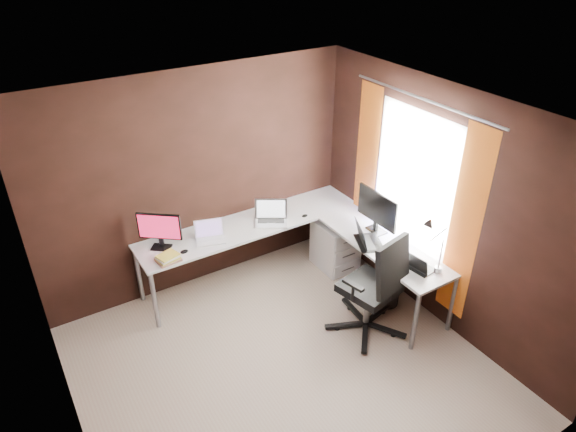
# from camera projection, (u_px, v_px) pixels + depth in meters

# --- Properties ---
(room) EXTENTS (3.60, 3.60, 2.50)m
(room) POSITION_uv_depth(u_px,v_px,m) (314.00, 247.00, 4.46)
(room) COLOR tan
(room) RESTS_ON ground
(desk) EXTENTS (2.65, 2.25, 0.73)m
(desk) POSITION_uv_depth(u_px,v_px,m) (300.00, 236.00, 5.71)
(desk) COLOR white
(desk) RESTS_ON ground
(drawer_pedestal) EXTENTS (0.42, 0.50, 0.60)m
(drawer_pedestal) POSITION_uv_depth(u_px,v_px,m) (335.00, 245.00, 6.25)
(drawer_pedestal) COLOR white
(drawer_pedestal) RESTS_ON ground
(monitor_left) EXTENTS (0.38, 0.31, 0.40)m
(monitor_left) POSITION_uv_depth(u_px,v_px,m) (159.00, 229.00, 5.32)
(monitor_left) COLOR black
(monitor_left) RESTS_ON desk
(monitor_right) EXTENTS (0.15, 0.59, 0.48)m
(monitor_right) POSITION_uv_depth(u_px,v_px,m) (377.00, 210.00, 5.57)
(monitor_right) COLOR black
(monitor_right) RESTS_ON desk
(laptop_white) EXTENTS (0.36, 0.30, 0.21)m
(laptop_white) POSITION_uv_depth(u_px,v_px,m) (210.00, 236.00, 5.54)
(laptop_white) COLOR white
(laptop_white) RESTS_ON desk
(laptop_silver) EXTENTS (0.45, 0.42, 0.24)m
(laptop_silver) POSITION_uv_depth(u_px,v_px,m) (271.00, 217.00, 5.86)
(laptop_silver) COLOR silver
(laptop_silver) RESTS_ON desk
(laptop_black_big) EXTENTS (0.38, 0.44, 0.24)m
(laptop_black_big) POSITION_uv_depth(u_px,v_px,m) (366.00, 240.00, 5.46)
(laptop_black_big) COLOR black
(laptop_black_big) RESTS_ON desk
(laptop_black_small) EXTENTS (0.23, 0.30, 0.19)m
(laptop_black_small) POSITION_uv_depth(u_px,v_px,m) (418.00, 266.00, 5.07)
(laptop_black_small) COLOR black
(laptop_black_small) RESTS_ON desk
(book_stack) EXTENTS (0.25, 0.22, 0.07)m
(book_stack) POSITION_uv_depth(u_px,v_px,m) (168.00, 258.00, 5.20)
(book_stack) COLOR #9A6853
(book_stack) RESTS_ON desk
(mouse_left) EXTENTS (0.09, 0.07, 0.03)m
(mouse_left) POSITION_uv_depth(u_px,v_px,m) (184.00, 252.00, 5.33)
(mouse_left) COLOR black
(mouse_left) RESTS_ON desk
(mouse_corner) EXTENTS (0.09, 0.07, 0.03)m
(mouse_corner) POSITION_uv_depth(u_px,v_px,m) (305.00, 216.00, 5.97)
(mouse_corner) COLOR black
(mouse_corner) RESTS_ON desk
(desk_lamp) EXTENTS (0.19, 0.22, 0.58)m
(desk_lamp) POSITION_uv_depth(u_px,v_px,m) (433.00, 240.00, 4.89)
(desk_lamp) COLOR slate
(desk_lamp) RESTS_ON desk
(office_chair) EXTENTS (0.66, 0.68, 1.17)m
(office_chair) POSITION_uv_depth(u_px,v_px,m) (371.00, 303.00, 5.24)
(office_chair) COLOR black
(office_chair) RESTS_ON ground
(wastebasket) EXTENTS (0.32, 0.32, 0.31)m
(wastebasket) POSITION_uv_depth(u_px,v_px,m) (387.00, 291.00, 5.70)
(wastebasket) COLOR black
(wastebasket) RESTS_ON ground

